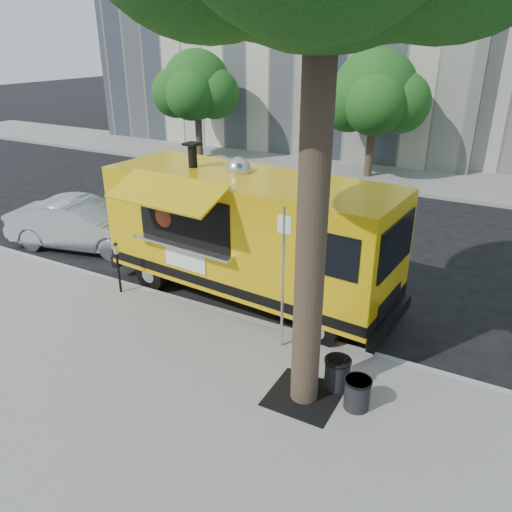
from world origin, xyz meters
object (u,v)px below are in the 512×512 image
Objects in this scene: sign_post at (283,271)px; sedan at (83,224)px; food_truck at (247,233)px; far_tree_b at (375,92)px; trash_bin_right at (357,393)px; trash_bin_left at (337,372)px; far_tree_a at (197,85)px; parking_meter at (117,261)px.

sedan is (-7.76, 2.13, -1.09)m from sign_post.
food_truck reaches higher than sign_post.
far_tree_b reaches higher than trash_bin_right.
far_tree_a is at bearing 131.76° from trash_bin_left.
far_tree_a is 9.14× the size of trash_bin_left.
trash_bin_right is (13.50, -14.93, -3.32)m from far_tree_a.
parking_meter is 6.65m from trash_bin_right.
parking_meter is at bearing -62.85° from far_tree_a.
parking_meter is 3.75m from sedan.
far_tree_b reaches higher than food_truck.
sedan is at bearing -113.27° from far_tree_b.
far_tree_a is at bearing 117.15° from parking_meter.
trash_bin_left is (13.01, -14.57, -3.31)m from far_tree_a.
sign_post is 2.63m from trash_bin_right.
far_tree_a reaches higher than parking_meter.
far_tree_a is 19.81m from trash_bin_left.
sign_post is 4.64m from parking_meter.
trash_bin_right is at bearing -47.88° from far_tree_a.
far_tree_a is at bearing -177.46° from far_tree_b.
far_tree_b reaches higher than parking_meter.
trash_bin_right is at bearing -32.29° from food_truck.
parking_meter is 2.28× the size of trash_bin_left.
trash_bin_right is (6.50, -1.28, -0.53)m from parking_meter.
far_tree_b is 13.55m from sedan.
food_truck is (9.77, -12.13, -2.06)m from far_tree_a.
sign_post is at bearing -50.17° from far_tree_a.
far_tree_a is 15.59m from parking_meter.
trash_bin_right is at bearing -36.15° from trash_bin_left.
parking_meter reaches higher than trash_bin_left.
parking_meter is at bearing -98.10° from far_tree_b.
sign_post is 5.12× the size of trash_bin_left.
sedan is at bearing 164.66° from sign_post.
sedan is 7.81× the size of trash_bin_left.
far_tree_a is 0.71× the size of food_truck.
far_tree_a is 9.42× the size of trash_bin_right.
sign_post is (11.55, -13.85, -1.93)m from far_tree_a.
trash_bin_left reaches higher than trash_bin_right.
food_truck is at bearing 28.80° from parking_meter.
far_tree_a is 15.71m from food_truck.
parking_meter reaches higher than trash_bin_right.
sedan is at bearing -179.32° from food_truck.
sedan is 9.65m from trash_bin_left.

